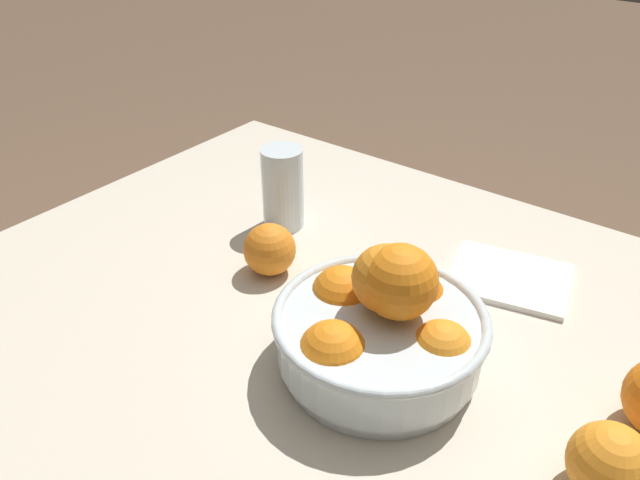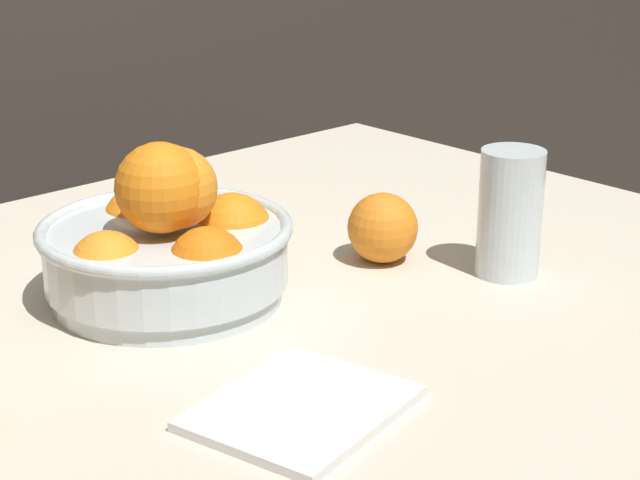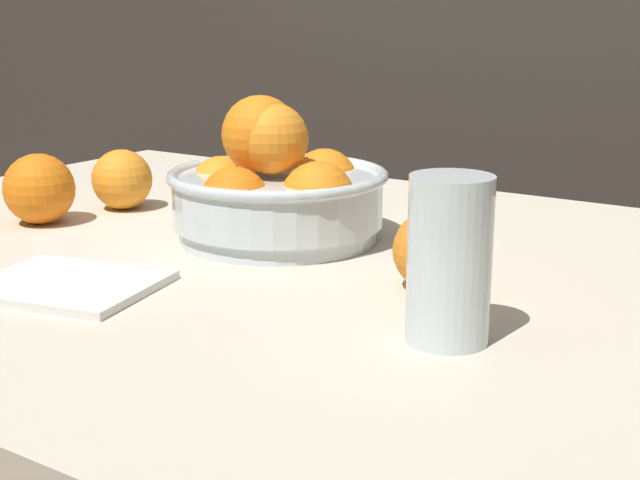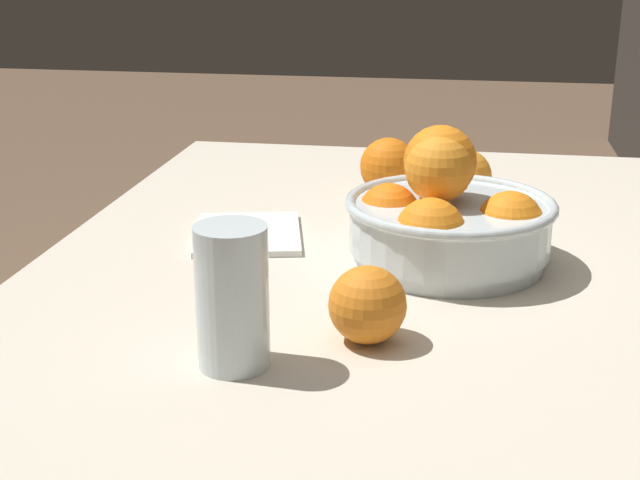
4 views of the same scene
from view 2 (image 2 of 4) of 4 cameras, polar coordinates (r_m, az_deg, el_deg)
name	(u,v)px [view 2 (image 2 of 4)]	position (r m, az deg, el deg)	size (l,w,h in m)	color
dining_table	(226,378)	(1.05, -5.02, -7.35)	(1.21, 0.87, 0.70)	beige
fruit_bowl	(169,245)	(1.02, -8.05, -0.26)	(0.24, 0.24, 0.16)	silver
juice_glass	(510,220)	(1.09, 10.08, 1.03)	(0.06, 0.06, 0.13)	#F4A314
orange_loose_front	(383,228)	(1.11, 3.36, 0.65)	(0.07, 0.07, 0.07)	orange
napkin	(302,408)	(0.83, -0.99, -8.96)	(0.16, 0.13, 0.01)	white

